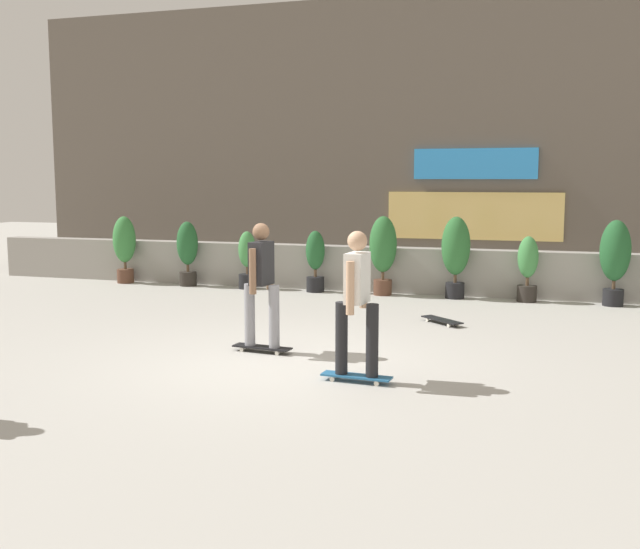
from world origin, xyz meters
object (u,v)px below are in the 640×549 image
potted_plant_1 (187,249)px  potted_plant_7 (615,256)px  skateboard_near_camera (442,320)px  potted_plant_2 (247,259)px  potted_plant_5 (456,251)px  potted_plant_3 (315,259)px  potted_plant_0 (124,245)px  potted_plant_4 (383,249)px  skater_by_wall_right (357,299)px  potted_plant_6 (528,267)px  skater_far_right (261,281)px

potted_plant_1 → potted_plant_7: size_ratio=0.89×
skateboard_near_camera → potted_plant_2: bearing=149.3°
potted_plant_5 → skateboard_near_camera: 2.74m
potted_plant_3 → skateboard_near_camera: 3.95m
potted_plant_0 → skateboard_near_camera: bearing=-19.7°
potted_plant_1 → potted_plant_2: potted_plant_1 is taller
potted_plant_5 → potted_plant_1: bearing=180.0°
skateboard_near_camera → potted_plant_4: bearing=120.5°
potted_plant_2 → skater_by_wall_right: (3.95, -6.26, 0.32)m
potted_plant_4 → potted_plant_5: 1.40m
potted_plant_6 → skater_far_right: bearing=-121.3°
potted_plant_0 → potted_plant_6: (8.46, 0.00, -0.19)m
potted_plant_0 → potted_plant_5: size_ratio=0.93×
potted_plant_1 → potted_plant_4: (4.22, 0.00, 0.13)m
potted_plant_3 → skater_by_wall_right: size_ratio=0.72×
potted_plant_0 → potted_plant_7: bearing=-0.0°
potted_plant_3 → potted_plant_5: potted_plant_5 is taller
potted_plant_3 → potted_plant_6: size_ratio=1.01×
potted_plant_6 → skateboard_near_camera: size_ratio=1.67×
potted_plant_0 → potted_plant_3: potted_plant_0 is taller
skater_far_right → skater_by_wall_right: 1.86m
potted_plant_5 → potted_plant_7: bearing=0.0°
potted_plant_0 → potted_plant_6: potted_plant_0 is taller
potted_plant_3 → skater_by_wall_right: skater_by_wall_right is taller
potted_plant_4 → potted_plant_7: potted_plant_4 is taller
potted_plant_1 → skater_far_right: size_ratio=0.80×
potted_plant_0 → potted_plant_4: 5.74m
potted_plant_4 → skater_far_right: bearing=-94.9°
potted_plant_0 → potted_plant_7: potted_plant_7 is taller
potted_plant_4 → potted_plant_6: bearing=0.0°
potted_plant_6 → potted_plant_4: bearing=-180.0°
potted_plant_7 → skater_far_right: (-4.67, -5.23, 0.04)m
potted_plant_3 → skater_far_right: 5.32m
potted_plant_4 → potted_plant_7: 4.22m
potted_plant_2 → potted_plant_3: potted_plant_3 is taller
potted_plant_0 → potted_plant_6: 8.47m
potted_plant_6 → skateboard_near_camera: (-1.19, -2.60, -0.59)m
potted_plant_0 → potted_plant_7: 9.96m
potted_plant_7 → skater_far_right: bearing=-131.8°
potted_plant_2 → skateboard_near_camera: 5.13m
potted_plant_1 → skater_by_wall_right: skater_by_wall_right is taller
potted_plant_7 → potted_plant_2: bearing=180.0°
potted_plant_0 → potted_plant_4: size_ratio=0.94×
potted_plant_7 → potted_plant_0: bearing=180.0°
potted_plant_2 → potted_plant_3: size_ratio=0.96×
potted_plant_2 → potted_plant_3: (1.48, 0.00, 0.04)m
potted_plant_3 → skater_by_wall_right: (2.48, -6.26, 0.28)m
skateboard_near_camera → potted_plant_0: bearing=160.3°
potted_plant_5 → potted_plant_7: 2.81m
potted_plant_6 → potted_plant_7: size_ratio=0.79×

